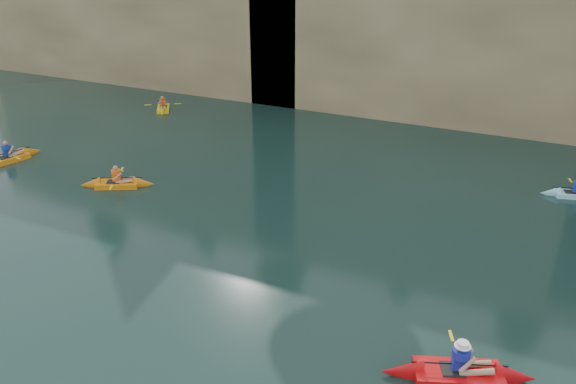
% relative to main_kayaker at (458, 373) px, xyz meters
% --- Properties ---
extents(ground, '(160.00, 160.00, 0.00)m').
position_rel_main_kayaker_xyz_m(ground, '(-6.00, -2.13, -0.18)').
color(ground, black).
rests_on(ground, ground).
extents(cliff_slab_west, '(26.00, 2.40, 10.56)m').
position_rel_main_kayaker_xyz_m(cliff_slab_west, '(-26.00, 20.47, 5.10)').
color(cliff_slab_west, tan).
rests_on(cliff_slab_west, ground).
extents(cliff_slab_center, '(24.00, 2.40, 11.40)m').
position_rel_main_kayaker_xyz_m(cliff_slab_center, '(-4.00, 20.47, 5.52)').
color(cliff_slab_center, tan).
rests_on(cliff_slab_center, ground).
extents(sea_cave_west, '(4.50, 1.00, 4.00)m').
position_rel_main_kayaker_xyz_m(sea_cave_west, '(-24.00, 19.82, 1.82)').
color(sea_cave_west, black).
rests_on(sea_cave_west, ground).
extents(sea_cave_center, '(3.50, 1.00, 3.20)m').
position_rel_main_kayaker_xyz_m(sea_cave_center, '(-10.00, 19.82, 1.42)').
color(sea_cave_center, black).
rests_on(sea_cave_center, ground).
extents(main_kayaker, '(3.80, 2.38, 1.39)m').
position_rel_main_kayaker_xyz_m(main_kayaker, '(0.00, 0.00, 0.00)').
color(main_kayaker, red).
rests_on(main_kayaker, ground).
extents(kayaker_orange, '(3.11, 2.13, 1.19)m').
position_rel_main_kayaker_xyz_m(kayaker_orange, '(-15.14, 5.53, -0.04)').
color(kayaker_orange, orange).
rests_on(kayaker_orange, ground).
extents(kayaker_yellow, '(2.05, 2.63, 1.11)m').
position_rel_main_kayaker_xyz_m(kayaker_yellow, '(-20.15, 15.61, -0.05)').
color(kayaker_yellow, yellow).
rests_on(kayaker_yellow, ground).
extents(kayaker_ltblue_mid, '(2.81, 2.03, 1.04)m').
position_rel_main_kayaker_xyz_m(kayaker_ltblue_mid, '(2.62, 12.63, -0.06)').
color(kayaker_ltblue_mid, '#97E0FD').
rests_on(kayaker_ltblue_mid, ground).
extents(kayaker_extra_west, '(2.40, 3.27, 1.26)m').
position_rel_main_kayaker_xyz_m(kayaker_extra_west, '(-21.79, 5.67, -0.03)').
color(kayaker_extra_west, orange).
rests_on(kayaker_extra_west, ground).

